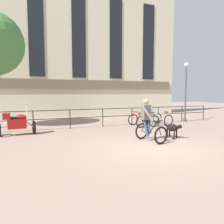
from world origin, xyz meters
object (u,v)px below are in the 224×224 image
at_px(dog, 173,128).
at_px(parked_bicycle_near_lamp, 137,120).
at_px(parked_bicycle_mid_left, 150,119).
at_px(parked_motorcycle, 17,123).
at_px(street_lamp, 186,89).
at_px(parked_bicycle_mid_right, 163,119).
at_px(cyclist_with_bike, 149,122).

height_order(dog, parked_bicycle_near_lamp, parked_bicycle_near_lamp).
bearing_deg(dog, parked_bicycle_near_lamp, 66.87).
xyz_separation_m(dog, parked_bicycle_mid_left, (1.05, 3.47, -0.09)).
height_order(parked_motorcycle, parked_bicycle_near_lamp, parked_motorcycle).
bearing_deg(street_lamp, parked_bicycle_mid_right, -164.23).
height_order(dog, street_lamp, street_lamp).
bearing_deg(street_lamp, dog, -135.39).
height_order(dog, parked_bicycle_mid_right, parked_bicycle_mid_right).
distance_m(cyclist_with_bike, parked_bicycle_near_lamp, 3.82).
xyz_separation_m(dog, parked_motorcycle, (-6.20, 3.24, 0.12)).
xyz_separation_m(dog, parked_bicycle_mid_right, (1.94, 3.47, -0.09)).
relative_size(parked_motorcycle, street_lamp, 0.41).
distance_m(parked_bicycle_near_lamp, parked_bicycle_mid_left, 0.89).
distance_m(dog, parked_bicycle_mid_left, 3.63).
xyz_separation_m(cyclist_with_bike, parked_bicycle_near_lamp, (1.40, 3.53, -0.41)).
xyz_separation_m(parked_bicycle_near_lamp, parked_bicycle_mid_left, (0.89, 0.00, -0.00)).
relative_size(parked_motorcycle, parked_bicycle_near_lamp, 1.43).
relative_size(parked_bicycle_near_lamp, parked_bicycle_mid_right, 0.99).
relative_size(dog, street_lamp, 0.22).
xyz_separation_m(cyclist_with_bike, parked_bicycle_mid_right, (3.18, 3.53, -0.41)).
height_order(parked_bicycle_near_lamp, street_lamp, street_lamp).
bearing_deg(cyclist_with_bike, parked_bicycle_mid_left, 46.46).
relative_size(parked_motorcycle, parked_bicycle_mid_right, 1.41).
relative_size(cyclist_with_bike, parked_bicycle_mid_left, 1.42).
bearing_deg(street_lamp, cyclist_with_bike, -142.42).
relative_size(dog, parked_motorcycle, 0.54).
xyz_separation_m(cyclist_with_bike, dog, (1.24, 0.06, -0.32)).
bearing_deg(parked_bicycle_near_lamp, parked_bicycle_mid_right, -178.20).
distance_m(cyclist_with_bike, street_lamp, 6.96).
xyz_separation_m(parked_motorcycle, parked_bicycle_near_lamp, (6.36, 0.24, -0.20)).
bearing_deg(cyclist_with_bike, dog, -7.94).
bearing_deg(parked_bicycle_near_lamp, parked_bicycle_mid_left, -178.19).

